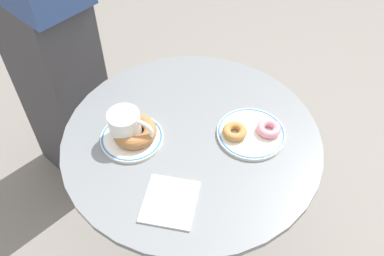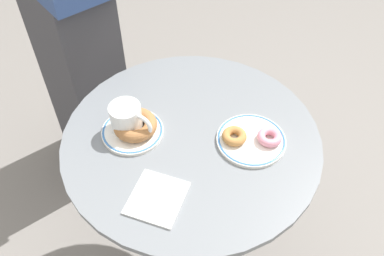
% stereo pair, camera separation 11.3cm
% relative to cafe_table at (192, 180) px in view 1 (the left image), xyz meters
% --- Properties ---
extents(ground_plane, '(7.00, 7.00, 0.02)m').
position_rel_cafe_table_xyz_m(ground_plane, '(0.00, 0.00, -0.54)').
color(ground_plane, gray).
extents(cafe_table, '(0.73, 0.73, 0.74)m').
position_rel_cafe_table_xyz_m(cafe_table, '(0.00, 0.00, 0.00)').
color(cafe_table, slate).
rests_on(cafe_table, ground).
extents(plate_left, '(0.17, 0.17, 0.01)m').
position_rel_cafe_table_xyz_m(plate_left, '(-0.17, 0.01, 0.22)').
color(plate_left, white).
rests_on(plate_left, cafe_table).
extents(plate_right, '(0.19, 0.19, 0.01)m').
position_rel_cafe_table_xyz_m(plate_right, '(0.17, -0.01, 0.22)').
color(plate_right, white).
rests_on(plate_right, cafe_table).
extents(donut_cinnamon, '(0.17, 0.17, 0.04)m').
position_rel_cafe_table_xyz_m(donut_cinnamon, '(-0.16, 0.01, 0.24)').
color(donut_cinnamon, '#A36B3D').
rests_on(donut_cinnamon, plate_left).
extents(donut_pink_frosted, '(0.09, 0.09, 0.02)m').
position_rel_cafe_table_xyz_m(donut_pink_frosted, '(0.21, -0.01, 0.24)').
color(donut_pink_frosted, pink).
rests_on(donut_pink_frosted, plate_right).
extents(donut_old_fashioned, '(0.09, 0.09, 0.02)m').
position_rel_cafe_table_xyz_m(donut_old_fashioned, '(0.12, -0.01, 0.24)').
color(donut_old_fashioned, '#BC7F42').
rests_on(donut_old_fashioned, plate_right).
extents(paper_napkin, '(0.16, 0.17, 0.01)m').
position_rel_cafe_table_xyz_m(paper_napkin, '(-0.07, -0.21, 0.22)').
color(paper_napkin, white).
rests_on(paper_napkin, cafe_table).
extents(coffee_mug, '(0.12, 0.09, 0.09)m').
position_rel_cafe_table_xyz_m(coffee_mug, '(-0.18, 0.01, 0.26)').
color(coffee_mug, white).
rests_on(coffee_mug, cafe_table).
extents(person_figure, '(0.45, 0.47, 1.67)m').
position_rel_cafe_table_xyz_m(person_figure, '(-0.48, 0.53, 0.29)').
color(person_figure, '#3D3D42').
rests_on(person_figure, ground).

